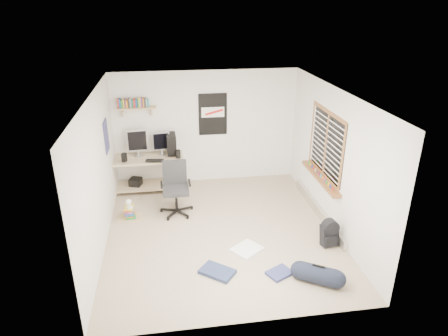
{
  "coord_description": "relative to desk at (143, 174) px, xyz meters",
  "views": [
    {
      "loc": [
        -0.85,
        -6.13,
        3.87
      ],
      "look_at": [
        0.14,
        0.5,
        1.02
      ],
      "focal_mm": 32.0,
      "sensor_mm": 36.0,
      "label": 1
    }
  ],
  "objects": [
    {
      "name": "poster_back_wall",
      "position": [
        1.57,
        0.31,
        1.19
      ],
      "size": [
        0.62,
        0.03,
        0.92
      ],
      "primitive_type": "cube",
      "color": "black",
      "rests_on": "back_wall"
    },
    {
      "name": "tshirt",
      "position": [
        1.77,
        -2.59,
        -0.34
      ],
      "size": [
        0.6,
        0.58,
        0.04
      ],
      "primitive_type": "cube",
      "rotation": [
        0.0,
        0.0,
        0.64
      ],
      "color": "white",
      "rests_on": "floor"
    },
    {
      "name": "keyboard",
      "position": [
        0.28,
        -0.32,
        0.44
      ],
      "size": [
        0.37,
        0.17,
        0.02
      ],
      "primitive_type": "cube",
      "rotation": [
        0.0,
        0.0,
        -0.12
      ],
      "color": "black",
      "rests_on": "desk"
    },
    {
      "name": "monitor_right",
      "position": [
        0.44,
        0.08,
        0.62
      ],
      "size": [
        0.36,
        0.13,
        0.39
      ],
      "primitive_type": "cube",
      "rotation": [
        0.0,
        0.0,
        0.12
      ],
      "color": "#B6B5BB",
      "rests_on": "desk"
    },
    {
      "name": "baseboard_heater",
      "position": [
        3.38,
        -1.62,
        -0.28
      ],
      "size": [
        0.08,
        2.5,
        0.18
      ],
      "primitive_type": "cube",
      "color": "#B7B2A8",
      "rests_on": "floor"
    },
    {
      "name": "duffel_bag",
      "position": [
        2.64,
        -3.54,
        -0.22
      ],
      "size": [
        0.38,
        0.38,
        0.55
      ],
      "primitive_type": "cylinder",
      "rotation": [
        0.0,
        0.0,
        -0.55
      ],
      "color": "black",
      "rests_on": "floor"
    },
    {
      "name": "speaker_right",
      "position": [
        0.77,
        -0.23,
        0.51
      ],
      "size": [
        0.1,
        0.1,
        0.17
      ],
      "primitive_type": "cube",
      "rotation": [
        0.0,
        0.0,
        0.21
      ],
      "color": "black",
      "rests_on": "desk"
    },
    {
      "name": "monitor_left",
      "position": [
        -0.06,
        0.08,
        0.66
      ],
      "size": [
        0.43,
        0.15,
        0.46
      ],
      "primitive_type": "cube",
      "rotation": [
        0.0,
        0.0,
        0.11
      ],
      "color": "#9D9DA2",
      "rests_on": "desk"
    },
    {
      "name": "desk",
      "position": [
        0.0,
        0.0,
        0.0
      ],
      "size": [
        1.8,
        0.92,
        0.79
      ],
      "primitive_type": "cube",
      "rotation": [
        0.0,
        0.0,
        0.09
      ],
      "color": "tan",
      "rests_on": "floor"
    },
    {
      "name": "speaker_left",
      "position": [
        -0.33,
        -0.27,
        0.52
      ],
      "size": [
        0.12,
        0.12,
        0.18
      ],
      "primitive_type": "cube",
      "rotation": [
        0.0,
        0.0,
        -0.35
      ],
      "color": "black",
      "rests_on": "desk"
    },
    {
      "name": "subwoofer",
      "position": [
        -0.17,
        0.01,
        -0.22
      ],
      "size": [
        0.3,
        0.3,
        0.27
      ],
      "primitive_type": "cube",
      "rotation": [
        0.0,
        0.0,
        -0.32
      ],
      "color": "black",
      "rests_on": "floor"
    },
    {
      "name": "wall_shelf",
      "position": [
        -0.03,
        0.22,
        1.42
      ],
      "size": [
        0.8,
        0.22,
        0.24
      ],
      "primitive_type": "cube",
      "color": "tan",
      "rests_on": "back_wall"
    },
    {
      "name": "poster_left_wall",
      "position": [
        -0.56,
        -0.72,
        1.14
      ],
      "size": [
        0.02,
        0.42,
        0.6
      ],
      "primitive_type": "cube",
      "color": "navy",
      "rests_on": "left_wall"
    },
    {
      "name": "backpack",
      "position": [
        3.17,
        -2.64,
        -0.16
      ],
      "size": [
        0.3,
        0.25,
        0.37
      ],
      "primitive_type": "cube",
      "rotation": [
        0.0,
        0.0,
        0.11
      ],
      "color": "black",
      "rests_on": "floor"
    },
    {
      "name": "jeans_b",
      "position": [
        2.14,
        -3.28,
        -0.34
      ],
      "size": [
        0.45,
        0.41,
        0.05
      ],
      "primitive_type": "cube",
      "rotation": [
        0.0,
        0.0,
        0.48
      ],
      "color": "navy",
      "rests_on": "floor"
    },
    {
      "name": "ceiling",
      "position": [
        1.42,
        -1.92,
        2.14
      ],
      "size": [
        4.0,
        4.5,
        0.01
      ],
      "primitive_type": "cube",
      "color": "white",
      "rests_on": "ground"
    },
    {
      "name": "book_stack",
      "position": [
        -0.23,
        -1.21,
        -0.21
      ],
      "size": [
        0.51,
        0.45,
        0.3
      ],
      "primitive_type": "cube",
      "rotation": [
        0.0,
        0.0,
        0.25
      ],
      "color": "brown",
      "rests_on": "floor"
    },
    {
      "name": "window",
      "position": [
        3.37,
        -1.62,
        1.08
      ],
      "size": [
        0.1,
        1.5,
        1.26
      ],
      "primitive_type": "cube",
      "color": "brown",
      "rests_on": "right_wall"
    },
    {
      "name": "back_wall",
      "position": [
        1.42,
        0.33,
        0.89
      ],
      "size": [
        4.0,
        0.01,
        2.5
      ],
      "primitive_type": "cube",
      "color": "silver",
      "rests_on": "ground"
    },
    {
      "name": "jeans_a",
      "position": [
        1.2,
        -3.12,
        -0.33
      ],
      "size": [
        0.6,
        0.57,
        0.06
      ],
      "primitive_type": "cube",
      "rotation": [
        0.0,
        0.0,
        -0.67
      ],
      "color": "#222C4D",
      "rests_on": "floor"
    },
    {
      "name": "office_chair",
      "position": [
        0.67,
        -1.15,
        0.13
      ],
      "size": [
        0.69,
        0.69,
        1.03
      ],
      "primitive_type": "cube",
      "rotation": [
        0.0,
        0.0,
        0.02
      ],
      "color": "#252628",
      "rests_on": "floor"
    },
    {
      "name": "desk_lamp",
      "position": [
        -0.21,
        -1.23,
        0.02
      ],
      "size": [
        0.18,
        0.23,
        0.2
      ],
      "primitive_type": "cube",
      "rotation": [
        0.0,
        0.0,
        -0.37
      ],
      "color": "white",
      "rests_on": "book_stack"
    },
    {
      "name": "pc_tower",
      "position": [
        0.64,
        0.08,
        0.64
      ],
      "size": [
        0.2,
        0.41,
        0.43
      ],
      "primitive_type": "cube",
      "rotation": [
        0.0,
        0.0,
        0.02
      ],
      "color": "black",
      "rests_on": "desk"
    },
    {
      "name": "right_wall",
      "position": [
        3.43,
        -1.92,
        0.89
      ],
      "size": [
        0.01,
        4.5,
        2.5
      ],
      "primitive_type": "cube",
      "color": "silver",
      "rests_on": "ground"
    },
    {
      "name": "left_wall",
      "position": [
        -0.58,
        -1.92,
        0.89
      ],
      "size": [
        0.01,
        4.5,
        2.5
      ],
      "primitive_type": "cube",
      "color": "silver",
      "rests_on": "ground"
    },
    {
      "name": "floor",
      "position": [
        1.42,
        -1.92,
        -0.37
      ],
      "size": [
        4.0,
        4.5,
        0.01
      ],
      "primitive_type": "cube",
      "color": "gray",
      "rests_on": "ground"
    }
  ]
}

